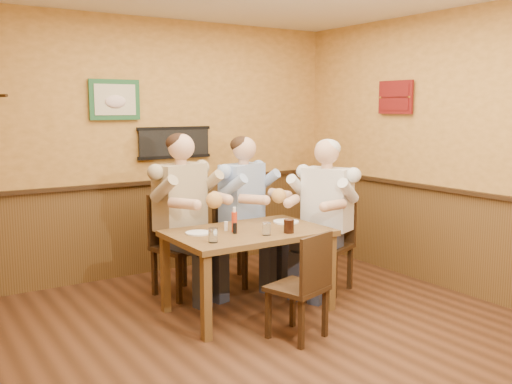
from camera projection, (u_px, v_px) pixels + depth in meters
room at (262, 128)px, 4.26m from camera, size 5.02×5.03×2.81m
dining_table at (248, 240)px, 5.11m from camera, size 1.40×0.90×0.75m
chair_back_left at (181, 245)px, 5.59m from camera, size 0.56×0.56×1.00m
chair_back_right at (242, 237)px, 6.00m from camera, size 0.57×0.57×0.97m
chair_right_end at (327, 244)px, 5.73m from camera, size 0.58×0.58×0.96m
chair_near_side at (297, 285)px, 4.54m from camera, size 0.50×0.50×0.87m
diner_tan_shirt at (181, 224)px, 5.56m from camera, size 0.80×0.80×1.43m
diner_blue_polo at (242, 218)px, 5.96m from camera, size 0.82×0.82×1.39m
diner_white_elder at (327, 224)px, 5.69m from camera, size 0.83×0.83×1.38m
water_glass_left at (213, 235)px, 4.64m from camera, size 0.10×0.10×0.12m
water_glass_mid at (267, 229)px, 4.90m from camera, size 0.09×0.09×0.11m
cola_tumbler at (289, 226)px, 4.99m from camera, size 0.10×0.10×0.12m
hot_sauce_bottle at (234, 221)px, 5.03m from camera, size 0.06×0.06×0.20m
salt_shaker at (226, 226)px, 5.08m from camera, size 0.04×0.04×0.08m
pepper_shaker at (235, 228)px, 4.97m from camera, size 0.04×0.04×0.09m
plate_far_left at (198, 233)px, 4.97m from camera, size 0.28×0.28×0.01m
plate_far_right at (286, 222)px, 5.45m from camera, size 0.25×0.25×0.02m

